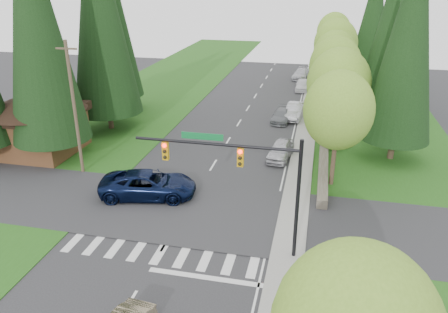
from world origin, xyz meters
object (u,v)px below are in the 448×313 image
(parked_car_a, at_px, (281,150))
(parked_car_c, at_px, (295,111))
(parked_car_b, at_px, (282,116))
(parked_car_e, at_px, (301,74))
(suv_navy, at_px, (148,185))
(parked_car_d, at_px, (303,85))

(parked_car_a, distance_m, parked_car_c, 11.29)
(parked_car_b, xyz_separation_m, parked_car_e, (0.83, 20.61, 0.11))
(parked_car_a, bearing_deg, parked_car_b, 102.53)
(suv_navy, bearing_deg, parked_car_b, -32.69)
(parked_car_c, distance_m, parked_car_d, 12.27)
(parked_car_c, height_order, parked_car_e, parked_car_c)
(suv_navy, xyz_separation_m, parked_car_e, (8.07, 39.15, -0.18))
(parked_car_a, distance_m, parked_car_b, 9.93)
(parked_car_a, distance_m, parked_car_e, 30.50)
(parked_car_c, xyz_separation_m, parked_car_d, (0.09, 12.27, -0.06))
(parked_car_a, bearing_deg, parked_car_d, 96.12)
(suv_navy, xyz_separation_m, parked_car_b, (7.24, 18.54, -0.28))
(parked_car_d, bearing_deg, parked_car_c, -90.34)
(suv_navy, distance_m, parked_car_d, 33.35)
(suv_navy, relative_size, parked_car_a, 1.52)
(parked_car_d, xyz_separation_m, parked_car_e, (-0.57, 6.94, -0.02))
(parked_car_b, height_order, parked_car_d, parked_car_d)
(parked_car_b, bearing_deg, parked_car_a, -80.72)
(suv_navy, bearing_deg, parked_car_c, -34.58)
(parked_car_a, bearing_deg, parked_car_c, 95.23)
(parked_car_d, bearing_deg, suv_navy, -104.95)
(parked_car_c, xyz_separation_m, parked_car_e, (-0.49, 19.21, -0.08))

